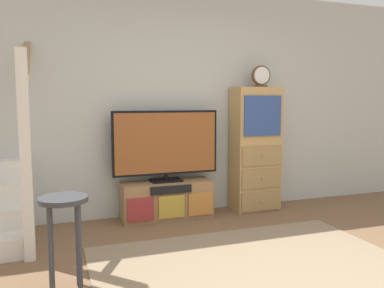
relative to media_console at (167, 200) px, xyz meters
The scene contains 7 objects.
back_wall 1.20m from the media_console, 41.71° to the left, with size 6.40×0.12×2.70m, color #B2B7B2.
area_rug 1.63m from the media_console, 79.33° to the right, with size 2.60×1.80×0.01m, color #847056.
media_console is the anchor object (origin of this frame).
television 0.66m from the media_console, 90.00° to the left, with size 1.25×0.22×0.83m.
side_cabinet 1.28m from the media_console, ahead, with size 0.58×0.38×1.53m.
desk_clock 1.89m from the media_console, ahead, with size 0.24×0.08×0.27m.
bar_stool_near 1.94m from the media_console, 127.91° to the right, with size 0.34×0.34×0.70m.
Camera 1 is at (-1.52, -2.14, 1.37)m, focal length 36.76 mm.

